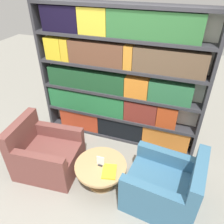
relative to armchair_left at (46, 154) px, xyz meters
The scene contains 7 objects.
ground_plane 0.88m from the armchair_left, ahead, with size 14.00×14.00×0.00m, color gray.
bookshelf 1.67m from the armchair_left, 55.52° to the left, with size 2.85×0.30×2.38m.
armchair_left is the anchor object (origin of this frame).
armchair_right 1.88m from the armchair_left, ahead, with size 1.02×0.90×0.88m.
coffee_table 0.94m from the armchair_left, ahead, with size 0.77×0.77×0.39m.
table_sign 0.95m from the armchair_left, ahead, with size 0.11×0.06×0.16m.
stray_book 1.11m from the armchair_left, ahead, with size 0.25×0.30×0.03m.
Camera 1 is at (1.00, -1.91, 2.81)m, focal length 35.00 mm.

